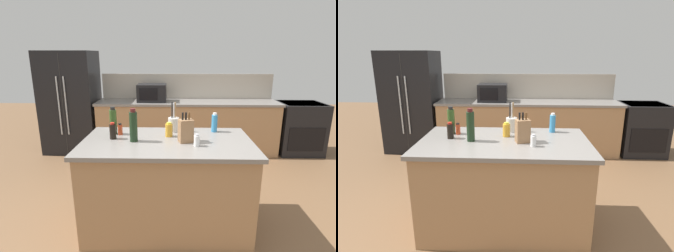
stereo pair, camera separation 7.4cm
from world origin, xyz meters
TOP-DOWN VIEW (x-y plane):
  - ground_plane at (0.00, 0.00)m, footprint 14.00×14.00m
  - back_counter_run at (0.30, 2.20)m, footprint 3.22×0.66m
  - wall_backsplash at (0.30, 2.52)m, footprint 3.18×0.03m
  - kitchen_island at (0.00, 0.00)m, footprint 1.66×0.93m
  - refrigerator at (-1.82, 2.25)m, footprint 0.94×0.75m
  - range_oven at (2.33, 2.20)m, footprint 0.76×0.65m
  - microwave at (-0.33, 2.20)m, footprint 0.51×0.39m
  - knife_block at (0.18, -0.04)m, footprint 0.15×0.13m
  - utensil_crock at (0.06, 0.32)m, footprint 0.12×0.12m
  - wine_bottle at (-0.32, -0.03)m, footprint 0.08×0.08m
  - soy_sauce_bottle at (-0.54, 0.04)m, footprint 0.06×0.06m
  - salt_shaker at (0.28, -0.15)m, footprint 0.05×0.05m
  - dish_soap_bottle at (0.50, 0.31)m, footprint 0.06×0.06m
  - honey_jar at (0.02, 0.13)m, footprint 0.08×0.08m
  - olive_oil_bottle at (-0.57, 0.20)m, footprint 0.07×0.07m
  - spice_jar_paprika at (-0.49, 0.18)m, footprint 0.05×0.05m

SIDE VIEW (x-z plane):
  - ground_plane at x=0.00m, z-range 0.00..0.00m
  - range_oven at x=2.33m, z-range 0.01..0.93m
  - back_counter_run at x=0.30m, z-range 0.00..0.94m
  - kitchen_island at x=0.00m, z-range 0.00..0.94m
  - refrigerator at x=-1.82m, z-range 0.00..1.81m
  - salt_shaker at x=0.28m, z-range 0.94..1.05m
  - spice_jar_paprika at x=-0.49m, z-range 0.94..1.06m
  - honey_jar at x=0.02m, z-range 0.94..1.08m
  - soy_sauce_bottle at x=-0.54m, z-range 0.94..1.10m
  - utensil_crock at x=0.06m, z-range 0.86..1.18m
  - dish_soap_bottle at x=0.50m, z-range 0.93..1.14m
  - knife_block at x=0.18m, z-range 0.91..1.20m
  - olive_oil_bottle at x=-0.57m, z-range 0.93..1.22m
  - wine_bottle at x=-0.32m, z-range 0.93..1.25m
  - microwave at x=-0.33m, z-range 0.94..1.24m
  - wall_backsplash at x=0.30m, z-range 0.94..1.40m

